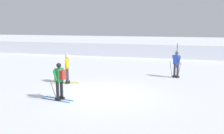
# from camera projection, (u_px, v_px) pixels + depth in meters

# --- Properties ---
(ground_plane) EXTENTS (120.00, 120.00, 0.00)m
(ground_plane) POSITION_uv_depth(u_px,v_px,m) (104.00, 95.00, 12.51)
(ground_plane) COLOR white
(far_snow_ridge) EXTENTS (80.00, 8.48, 1.38)m
(far_snow_ridge) POSITION_uv_depth(u_px,v_px,m) (153.00, 48.00, 29.93)
(far_snow_ridge) COLOR white
(far_snow_ridge) RESTS_ON ground
(skier_green) EXTENTS (1.64, 0.99, 1.71)m
(skier_green) POSITION_uv_depth(u_px,v_px,m) (60.00, 80.00, 11.49)
(skier_green) COLOR #237AC6
(skier_green) RESTS_ON ground
(skier_yellow) EXTENTS (1.61, 1.01, 1.71)m
(skier_yellow) POSITION_uv_depth(u_px,v_px,m) (67.00, 68.00, 14.83)
(skier_yellow) COLOR gold
(skier_yellow) RESTS_ON ground
(skier_blue) EXTENTS (1.39, 1.39, 1.71)m
(skier_blue) POSITION_uv_depth(u_px,v_px,m) (176.00, 64.00, 16.39)
(skier_blue) COLOR silver
(skier_blue) RESTS_ON ground
(trail_marker_pole) EXTENTS (0.04, 0.04, 1.93)m
(trail_marker_pole) POSITION_uv_depth(u_px,v_px,m) (177.00, 56.00, 20.06)
(trail_marker_pole) COLOR black
(trail_marker_pole) RESTS_ON ground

